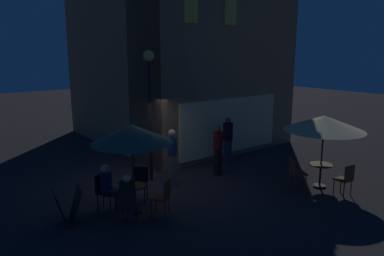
{
  "coord_description": "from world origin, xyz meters",
  "views": [
    {
      "loc": [
        -5.54,
        -9.07,
        4.08
      ],
      "look_at": [
        0.87,
        -0.87,
        1.87
      ],
      "focal_mm": 34.36,
      "sensor_mm": 36.0,
      "label": 1
    }
  ],
  "objects_px": {
    "menu_sandwich_board": "(68,206)",
    "patio_umbrella_0": "(132,134)",
    "cafe_chair_1": "(103,188)",
    "cafe_chair_4": "(296,171)",
    "cafe_table_0": "(134,195)",
    "patron_seated_0": "(108,184)",
    "patio_umbrella_1": "(324,123)",
    "cafe_chair_0": "(140,180)",
    "cafe_chair_2": "(127,205)",
    "patron_seated_1": "(128,196)",
    "patron_standing_3": "(218,150)",
    "cafe_chair_5": "(346,177)",
    "patron_standing_4": "(228,141)",
    "street_lamp_near_corner": "(149,90)",
    "cafe_chair_3": "(164,194)",
    "patron_standing_2": "(172,157)",
    "cafe_table_1": "(321,171)"
  },
  "relations": [
    {
      "from": "cafe_chair_3",
      "to": "patron_standing_3",
      "type": "height_order",
      "value": "patron_standing_3"
    },
    {
      "from": "menu_sandwich_board",
      "to": "cafe_chair_2",
      "type": "distance_m",
      "value": 1.44
    },
    {
      "from": "menu_sandwich_board",
      "to": "patron_seated_0",
      "type": "distance_m",
      "value": 1.16
    },
    {
      "from": "cafe_chair_0",
      "to": "cafe_chair_4",
      "type": "xyz_separation_m",
      "value": [
        4.08,
        -2.14,
        -0.02
      ]
    },
    {
      "from": "cafe_table_1",
      "to": "cafe_chair_5",
      "type": "relative_size",
      "value": 0.78
    },
    {
      "from": "cafe_table_1",
      "to": "cafe_chair_4",
      "type": "distance_m",
      "value": 0.8
    },
    {
      "from": "patio_umbrella_1",
      "to": "cafe_chair_5",
      "type": "bearing_deg",
      "value": -94.7
    },
    {
      "from": "street_lamp_near_corner",
      "to": "cafe_chair_4",
      "type": "distance_m",
      "value": 5.03
    },
    {
      "from": "cafe_table_0",
      "to": "patio_umbrella_1",
      "type": "distance_m",
      "value": 5.85
    },
    {
      "from": "cafe_chair_5",
      "to": "cafe_chair_0",
      "type": "bearing_deg",
      "value": 58.85
    },
    {
      "from": "cafe_chair_0",
      "to": "patron_seated_0",
      "type": "xyz_separation_m",
      "value": [
        -1.0,
        -0.09,
        0.13
      ]
    },
    {
      "from": "street_lamp_near_corner",
      "to": "patron_seated_0",
      "type": "bearing_deg",
      "value": -149.53
    },
    {
      "from": "patron_standing_4",
      "to": "cafe_chair_3",
      "type": "bearing_deg",
      "value": 108.18
    },
    {
      "from": "patron_seated_0",
      "to": "patron_standing_2",
      "type": "height_order",
      "value": "patron_standing_2"
    },
    {
      "from": "patron_standing_3",
      "to": "street_lamp_near_corner",
      "type": "bearing_deg",
      "value": 100.27
    },
    {
      "from": "menu_sandwich_board",
      "to": "patio_umbrella_0",
      "type": "xyz_separation_m",
      "value": [
        1.58,
        -0.35,
        1.6
      ]
    },
    {
      "from": "cafe_table_1",
      "to": "patron_seated_1",
      "type": "xyz_separation_m",
      "value": [
        -5.76,
        1.4,
        0.21
      ]
    },
    {
      "from": "patron_standing_4",
      "to": "cafe_chair_2",
      "type": "bearing_deg",
      "value": 103.54
    },
    {
      "from": "cafe_table_0",
      "to": "patron_standing_2",
      "type": "distance_m",
      "value": 2.17
    },
    {
      "from": "cafe_chair_0",
      "to": "patron_seated_0",
      "type": "distance_m",
      "value": 1.02
    },
    {
      "from": "patio_umbrella_0",
      "to": "patron_standing_4",
      "type": "relative_size",
      "value": 1.33
    },
    {
      "from": "patio_umbrella_0",
      "to": "cafe_chair_5",
      "type": "distance_m",
      "value": 6.13
    },
    {
      "from": "cafe_chair_5",
      "to": "patron_seated_0",
      "type": "distance_m",
      "value": 6.59
    },
    {
      "from": "patron_seated_0",
      "to": "patron_seated_1",
      "type": "xyz_separation_m",
      "value": [
        0.01,
        -1.05,
        0.03
      ]
    },
    {
      "from": "cafe_chair_0",
      "to": "cafe_chair_2",
      "type": "bearing_deg",
      "value": 0.91
    },
    {
      "from": "cafe_chair_0",
      "to": "patron_standing_4",
      "type": "relative_size",
      "value": 0.54
    },
    {
      "from": "cafe_chair_2",
      "to": "patron_seated_0",
      "type": "distance_m",
      "value": 1.16
    },
    {
      "from": "patron_standing_4",
      "to": "cafe_chair_4",
      "type": "bearing_deg",
      "value": 169.45
    },
    {
      "from": "patron_standing_3",
      "to": "cafe_chair_3",
      "type": "bearing_deg",
      "value": 149.09
    },
    {
      "from": "cafe_chair_4",
      "to": "patron_standing_2",
      "type": "xyz_separation_m",
      "value": [
        -2.75,
        2.51,
        0.35
      ]
    },
    {
      "from": "patio_umbrella_0",
      "to": "cafe_chair_4",
      "type": "relative_size",
      "value": 2.54
    },
    {
      "from": "patron_standing_3",
      "to": "cafe_chair_1",
      "type": "bearing_deg",
      "value": 126.79
    },
    {
      "from": "street_lamp_near_corner",
      "to": "patron_standing_3",
      "type": "height_order",
      "value": "street_lamp_near_corner"
    },
    {
      "from": "patron_standing_2",
      "to": "patron_standing_4",
      "type": "xyz_separation_m",
      "value": [
        2.84,
        0.54,
        -0.04
      ]
    },
    {
      "from": "cafe_chair_5",
      "to": "patron_standing_2",
      "type": "height_order",
      "value": "patron_standing_2"
    },
    {
      "from": "patio_umbrella_0",
      "to": "cafe_chair_5",
      "type": "xyz_separation_m",
      "value": [
        5.25,
        -2.78,
        -1.49
      ]
    },
    {
      "from": "patio_umbrella_1",
      "to": "cafe_chair_0",
      "type": "height_order",
      "value": "patio_umbrella_1"
    },
    {
      "from": "patron_seated_0",
      "to": "cafe_table_0",
      "type": "bearing_deg",
      "value": 0.0
    },
    {
      "from": "cafe_chair_4",
      "to": "patron_seated_1",
      "type": "relative_size",
      "value": 0.71
    },
    {
      "from": "cafe_chair_4",
      "to": "cafe_table_0",
      "type": "bearing_deg",
      "value": -168.04
    },
    {
      "from": "patron_seated_1",
      "to": "cafe_chair_4",
      "type": "bearing_deg",
      "value": -60.99
    },
    {
      "from": "patron_seated_0",
      "to": "patron_seated_1",
      "type": "bearing_deg",
      "value": -40.36
    },
    {
      "from": "patron_standing_2",
      "to": "cafe_chair_1",
      "type": "bearing_deg",
      "value": 146.27
    },
    {
      "from": "cafe_table_0",
      "to": "patron_seated_1",
      "type": "xyz_separation_m",
      "value": [
        -0.44,
        -0.53,
        0.25
      ]
    },
    {
      "from": "cafe_chair_3",
      "to": "patron_standing_2",
      "type": "relative_size",
      "value": 0.53
    },
    {
      "from": "cafe_chair_1",
      "to": "cafe_chair_4",
      "type": "distance_m",
      "value": 5.62
    },
    {
      "from": "cafe_chair_1",
      "to": "cafe_chair_4",
      "type": "xyz_separation_m",
      "value": [
        5.19,
        -2.16,
        -0.03
      ]
    },
    {
      "from": "cafe_table_0",
      "to": "cafe_chair_0",
      "type": "bearing_deg",
      "value": 48.03
    },
    {
      "from": "cafe_chair_1",
      "to": "patron_standing_3",
      "type": "xyz_separation_m",
      "value": [
        4.18,
        0.19,
        0.26
      ]
    },
    {
      "from": "cafe_table_0",
      "to": "patron_seated_0",
      "type": "height_order",
      "value": "patron_seated_0"
    }
  ]
}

